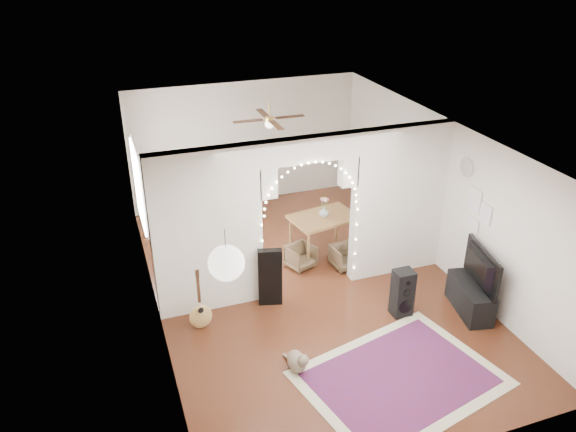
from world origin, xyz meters
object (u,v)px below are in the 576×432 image
object	(u,v)px
bookcase	(226,180)
dining_chair_left	(301,256)
dining_chair_right	(345,257)
floor_speaker	(402,293)
dining_table	(324,220)
acoustic_guitar	(200,307)
media_console	(470,298)

from	to	relation	value
bookcase	dining_chair_left	bearing A→B (deg)	-79.37
bookcase	dining_chair_right	size ratio (longest dim) A/B	2.81
floor_speaker	bookcase	bearing A→B (deg)	110.08
dining_table	dining_chair_left	size ratio (longest dim) A/B	2.84
acoustic_guitar	dining_chair_right	world-z (taller)	acoustic_guitar
floor_speaker	bookcase	size ratio (longest dim) A/B	0.60
dining_chair_right	bookcase	bearing A→B (deg)	108.18
dining_chair_left	dining_chair_right	world-z (taller)	dining_chair_right
floor_speaker	dining_chair_right	distance (m)	1.61
floor_speaker	bookcase	xyz separation A→B (m)	(-1.65, 4.72, 0.27)
dining_table	acoustic_guitar	bearing A→B (deg)	-160.19
media_console	dining_chair_left	xyz separation A→B (m)	(-2.07, 2.15, -0.04)
media_console	bookcase	world-z (taller)	bookcase
media_console	acoustic_guitar	bearing A→B (deg)	177.98
bookcase	media_console	bearing A→B (deg)	-63.68
bookcase	dining_chair_right	xyz separation A→B (m)	(1.41, -3.14, -0.45)
media_console	bookcase	xyz separation A→B (m)	(-2.73, 5.01, 0.41)
media_console	bookcase	bearing A→B (deg)	130.02
dining_table	dining_chair_right	world-z (taller)	dining_table
dining_table	floor_speaker	bearing A→B (deg)	-89.31
dining_table	dining_chair_right	size ratio (longest dim) A/B	2.80
dining_chair_left	floor_speaker	bearing A→B (deg)	-81.33
acoustic_guitar	floor_speaker	xyz separation A→B (m)	(3.07, -0.70, 0.01)
acoustic_guitar	dining_chair_left	size ratio (longest dim) A/B	1.90
dining_table	dining_chair_left	distance (m)	0.83
bookcase	dining_chair_left	xyz separation A→B (m)	(0.65, -2.86, -0.45)
bookcase	dining_chair_left	size ratio (longest dim) A/B	2.84
dining_chair_right	acoustic_guitar	bearing A→B (deg)	-168.70
floor_speaker	dining_table	distance (m)	2.27
acoustic_guitar	media_console	size ratio (longest dim) A/B	0.89
acoustic_guitar	media_console	bearing A→B (deg)	-32.02
dining_chair_left	dining_chair_right	xyz separation A→B (m)	(0.76, -0.28, 0.00)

